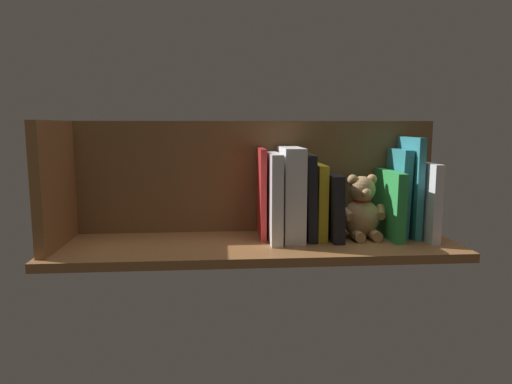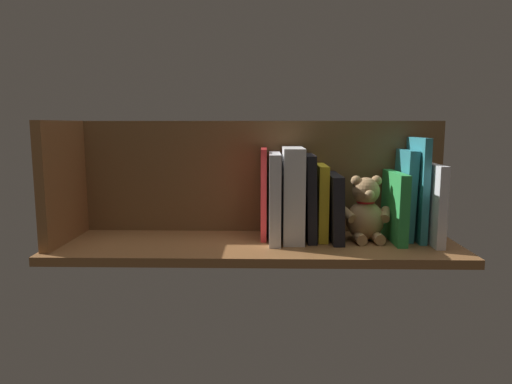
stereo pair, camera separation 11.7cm
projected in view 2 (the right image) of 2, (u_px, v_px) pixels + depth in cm
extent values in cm
cube|color=brown|center=(256.00, 246.00, 119.50)|extent=(103.19, 30.83, 2.20)
cube|color=brown|center=(257.00, 177.00, 130.12)|extent=(103.19, 1.50, 31.08)
cube|color=brown|center=(63.00, 182.00, 118.20)|extent=(2.40, 24.83, 31.08)
cube|color=silver|center=(429.00, 203.00, 119.11)|extent=(2.27, 19.53, 20.23)
cube|color=teal|center=(417.00, 189.00, 120.85)|extent=(1.81, 15.17, 26.74)
cube|color=teal|center=(405.00, 194.00, 122.15)|extent=(3.02, 13.15, 23.54)
cube|color=green|center=(395.00, 206.00, 120.22)|extent=(2.71, 18.02, 17.89)
ellipsoid|color=tan|center=(365.00, 220.00, 120.89)|extent=(10.37, 9.41, 10.32)
sphere|color=tan|center=(366.00, 191.00, 119.76)|extent=(7.10, 7.10, 7.10)
sphere|color=tan|center=(376.00, 181.00, 119.49)|extent=(2.74, 2.74, 2.74)
sphere|color=tan|center=(356.00, 181.00, 119.26)|extent=(2.74, 2.74, 2.74)
sphere|color=tan|center=(369.00, 195.00, 116.85)|extent=(2.74, 2.74, 2.74)
cylinder|color=tan|center=(385.00, 214.00, 119.57)|extent=(3.74, 5.54, 3.82)
cylinder|color=tan|center=(348.00, 215.00, 119.14)|extent=(4.26, 5.62, 3.82)
cylinder|color=tan|center=(378.00, 238.00, 117.20)|extent=(2.99, 4.04, 2.74)
cylinder|color=tan|center=(360.00, 239.00, 117.00)|extent=(2.99, 4.04, 2.74)
torus|color=red|center=(366.00, 202.00, 120.17)|extent=(5.01, 5.01, 0.81)
cube|color=black|center=(334.00, 207.00, 120.99)|extent=(3.34, 17.24, 17.36)
cube|color=yellow|center=(321.00, 202.00, 122.40)|extent=(2.52, 14.20, 19.62)
cube|color=black|center=(310.00, 197.00, 121.55)|extent=(2.92, 15.66, 22.39)
cube|color=silver|center=(293.00, 194.00, 120.77)|extent=(5.33, 16.97, 24.20)
cube|color=silver|center=(275.00, 197.00, 120.27)|extent=(2.89, 18.59, 22.79)
cube|color=red|center=(264.00, 193.00, 123.12)|extent=(1.50, 12.81, 23.87)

